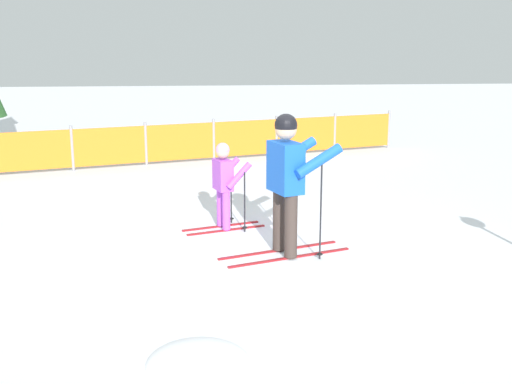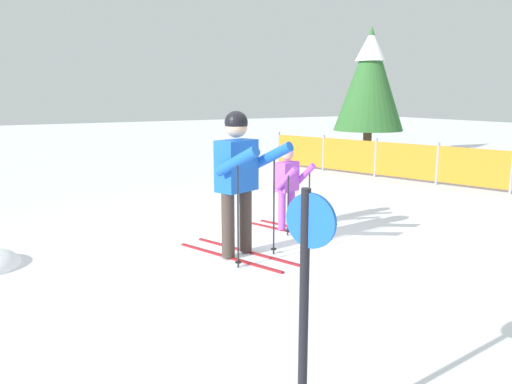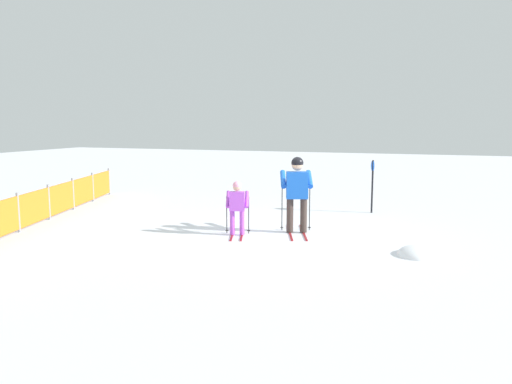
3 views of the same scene
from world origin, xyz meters
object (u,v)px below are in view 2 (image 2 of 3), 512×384
Objects in this scene: skier_adult at (238,170)px; conifer_far at (370,77)px; safety_fence at (473,167)px; skier_child at (288,181)px; trail_marker at (306,296)px.

conifer_far reaches higher than skier_adult.
safety_fence is at bearing -19.82° from conifer_far.
skier_adult is at bearing -77.41° from skier_child.
conifer_far reaches higher than skier_child.
conifer_far is 13.51m from trail_marker.
skier_adult is 10.43m from conifer_far.
skier_child reaches higher than safety_fence.
skier_child is 0.12× the size of safety_fence.
skier_adult reaches higher than safety_fence.
safety_fence is (-1.39, 6.19, -0.58)m from skier_adult.
trail_marker is at bearing -44.06° from conifer_far.
skier_child is 0.83× the size of trail_marker.
trail_marker is at bearing -58.86° from safety_fence.
trail_marker is (3.84, -2.48, 0.19)m from skier_child.
safety_fence is 5.79m from conifer_far.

